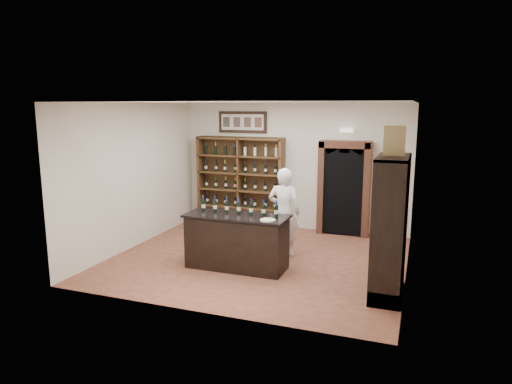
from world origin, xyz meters
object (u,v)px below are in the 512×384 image
counter_bottle_0 (203,205)px  shopkeeper (284,212)px  wine_shelf (241,181)px  tasting_counter (237,242)px  side_cabinet (391,249)px  wine_crate (394,141)px

counter_bottle_0 → shopkeeper: bearing=34.1°
wine_shelf → tasting_counter: (1.10, -2.93, -0.61)m
side_cabinet → wine_crate: size_ratio=4.89×
counter_bottle_0 → wine_crate: size_ratio=0.67×
wine_crate → wine_shelf: bearing=137.3°
side_cabinet → wine_crate: wine_crate is taller
counter_bottle_0 → wine_crate: (3.40, -0.36, 1.32)m
shopkeeper → side_cabinet: bearing=147.4°
counter_bottle_0 → wine_crate: bearing=-6.1°
wine_shelf → side_cabinet: bearing=-40.2°
wine_shelf → tasting_counter: bearing=-69.4°
wine_shelf → counter_bottle_0: (0.38, -2.83, 0.01)m
counter_bottle_0 → shopkeeper: size_ratio=0.17×
counter_bottle_0 → wine_shelf: bearing=97.7°
wine_shelf → wine_crate: bearing=-40.1°
counter_bottle_0 → shopkeeper: shopkeeper is taller
tasting_counter → wine_shelf: bearing=110.6°
side_cabinet → wine_crate: (-0.04, 0.04, 1.67)m
counter_bottle_0 → wine_crate: wine_crate is taller
tasting_counter → wine_crate: wine_crate is taller
wine_shelf → side_cabinet: 5.02m
wine_crate → side_cabinet: bearing=-48.6°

